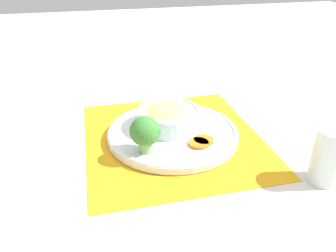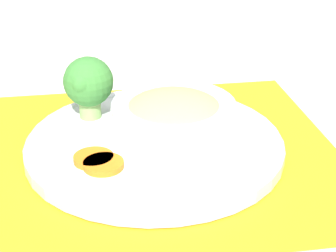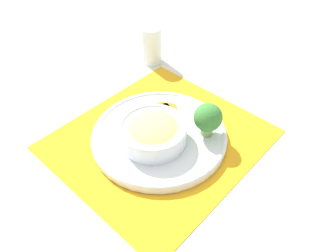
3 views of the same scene
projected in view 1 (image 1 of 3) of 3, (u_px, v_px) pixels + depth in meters
name	position (u px, v px, depth m)	size (l,w,h in m)	color
ground_plane	(173.00, 138.00, 0.82)	(4.00, 4.00, 0.00)	beige
placemat	(173.00, 137.00, 0.82)	(0.43, 0.47, 0.00)	orange
plate	(173.00, 132.00, 0.82)	(0.32, 0.32, 0.02)	silver
bowl	(168.00, 116.00, 0.82)	(0.16, 0.16, 0.06)	silver
broccoli_floret	(145.00, 132.00, 0.71)	(0.07, 0.07, 0.09)	#84AD5B
carrot_slice_near	(198.00, 143.00, 0.75)	(0.05, 0.05, 0.01)	orange
carrot_slice_middle	(203.00, 140.00, 0.77)	(0.05, 0.05, 0.01)	orange
water_glass	(328.00, 159.00, 0.65)	(0.06, 0.06, 0.12)	silver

